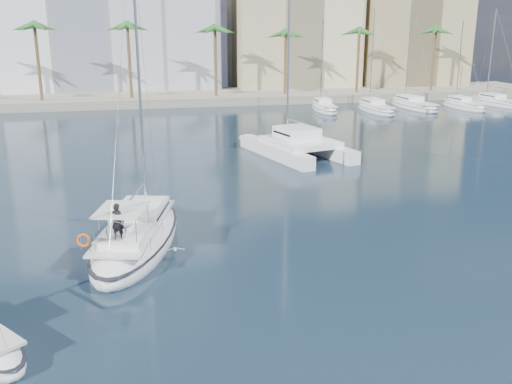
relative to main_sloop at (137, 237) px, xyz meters
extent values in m
plane|color=black|center=(5.36, -2.71, -0.52)|extent=(160.00, 160.00, 0.00)
cube|color=gray|center=(5.36, 58.29, 0.08)|extent=(120.00, 14.00, 1.20)
cube|color=white|center=(-6.64, 70.29, 13.48)|extent=(42.00, 16.00, 28.00)
cube|color=beige|center=(27.36, 67.29, 9.48)|extent=(20.00, 14.00, 20.00)
cube|color=tan|center=(47.36, 65.29, 8.48)|extent=(18.00, 12.00, 18.00)
cylinder|color=brown|center=(5.36, 54.29, 4.73)|extent=(0.44, 0.44, 10.50)
sphere|color=#296625|center=(5.36, 54.29, 9.98)|extent=(3.60, 3.60, 3.60)
cylinder|color=brown|center=(39.36, 54.29, 4.73)|extent=(0.44, 0.44, 10.50)
sphere|color=#296625|center=(39.36, 54.29, 9.98)|extent=(3.60, 3.60, 3.60)
ellipsoid|color=white|center=(0.00, 0.01, -0.18)|extent=(6.33, 11.83, 2.34)
ellipsoid|color=black|center=(0.00, 0.01, 0.16)|extent=(6.40, 11.94, 0.18)
cube|color=silver|center=(-0.05, -0.20, 0.71)|extent=(4.62, 8.84, 0.12)
cube|color=white|center=(0.28, 1.06, 1.07)|extent=(3.27, 4.18, 0.60)
cube|color=black|center=(0.28, 1.06, 1.09)|extent=(3.18, 3.77, 0.14)
cylinder|color=#B7BABF|center=(0.61, 2.32, 8.17)|extent=(0.15, 0.15, 14.80)
cylinder|color=#B7BABF|center=(0.03, 0.11, 2.27)|extent=(1.26, 4.44, 0.11)
cube|color=white|center=(-0.60, -2.30, 0.95)|extent=(2.79, 3.27, 0.36)
cube|color=silver|center=(-0.63, -2.41, 2.32)|extent=(2.79, 3.27, 0.04)
torus|color=silver|center=(-0.88, -3.35, 1.62)|extent=(0.94, 0.30, 0.96)
torus|color=#E7460C|center=(-2.32, -3.42, 1.32)|extent=(0.66, 0.35, 0.64)
imported|color=black|center=(-0.80, -3.09, 1.99)|extent=(0.74, 0.64, 1.72)
imported|color=maroon|center=(-0.92, -1.81, 1.68)|extent=(0.68, 0.66, 1.10)
cube|color=white|center=(12.07, 18.60, 0.03)|extent=(4.04, 11.12, 1.10)
cube|color=white|center=(16.32, 19.73, 0.03)|extent=(4.04, 11.12, 1.10)
cube|color=white|center=(14.34, 18.63, 0.78)|extent=(6.41, 7.23, 0.50)
cube|color=white|center=(14.19, 19.17, 1.48)|extent=(3.84, 4.03, 1.00)
cube|color=black|center=(14.19, 19.17, 1.53)|extent=(3.74, 3.61, 0.18)
cylinder|color=#B7BABF|center=(13.76, 20.79, 8.43)|extent=(0.18, 0.18, 14.91)
ellipsoid|color=silver|center=(1.79, -2.34, 0.08)|extent=(0.19, 0.36, 0.17)
sphere|color=silver|center=(1.79, -2.17, 0.10)|extent=(0.09, 0.09, 0.09)
cube|color=gray|center=(1.54, -2.34, 0.11)|extent=(0.41, 0.15, 0.10)
cube|color=gray|center=(2.05, -2.34, 0.11)|extent=(0.41, 0.15, 0.10)
camera|label=1|loc=(0.13, -28.33, 10.57)|focal=40.00mm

